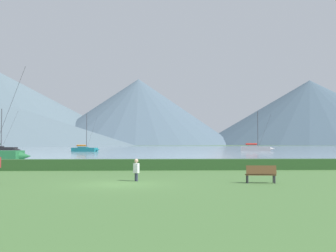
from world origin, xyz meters
TOP-DOWN VIEW (x-y plane):
  - ground_plane at (0.00, 0.00)m, footprint 1000.00×1000.00m
  - harbor_water at (0.00, 137.00)m, footprint 320.00×246.00m
  - hedge_line at (0.00, 11.00)m, footprint 80.00×1.20m
  - sailboat_slip_0 at (29.73, 84.42)m, footprint 8.92×4.24m
  - sailboat_slip_2 at (-14.30, 79.66)m, footprint 7.29×3.78m
  - park_bench_near_path at (7.49, 0.18)m, footprint 1.62×0.60m
  - person_seated_viewer at (0.81, 1.72)m, footprint 0.36×0.55m
  - distant_hill_central_peak at (-9.29, 390.89)m, footprint 196.27×196.27m
  - distant_hill_east_ridge at (169.40, 391.76)m, footprint 232.65×232.65m

SIDE VIEW (x-z plane):
  - ground_plane at x=0.00m, z-range 0.00..0.00m
  - harbor_water at x=0.00m, z-range 0.00..0.00m
  - hedge_line at x=0.00m, z-range 0.00..0.86m
  - park_bench_near_path at x=7.49m, z-range 0.05..1.01m
  - sailboat_slip_2 at x=-14.30m, z-range -4.11..5.31m
  - person_seated_viewer at x=0.81m, z-range 0.06..1.31m
  - sailboat_slip_0 at x=29.73m, z-range -4.52..5.97m
  - distant_hill_central_peak at x=-9.29m, z-range 0.00..67.47m
  - distant_hill_east_ridge at x=169.40m, z-range 0.00..67.70m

